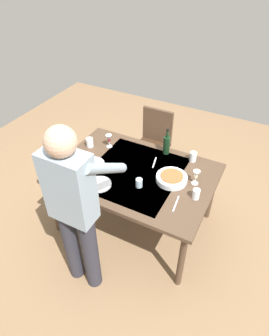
% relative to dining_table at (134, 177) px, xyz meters
% --- Properties ---
extents(ground_plane, '(6.00, 6.00, 0.00)m').
position_rel_dining_table_xyz_m(ground_plane, '(0.00, 0.00, -0.69)').
color(ground_plane, '#846647').
extents(dining_table, '(1.57, 1.09, 0.76)m').
position_rel_dining_table_xyz_m(dining_table, '(0.00, 0.00, 0.00)').
color(dining_table, '#4C3828').
rests_on(dining_table, ground_plane).
extents(chair_near, '(0.40, 0.40, 0.91)m').
position_rel_dining_table_xyz_m(chair_near, '(0.20, -0.93, -0.16)').
color(chair_near, '#352114').
rests_on(chair_near, ground_plane).
extents(person_server, '(0.42, 0.61, 1.69)m').
position_rel_dining_table_xyz_m(person_server, '(0.10, 0.81, 0.27)').
color(person_server, '#2D2D38').
rests_on(person_server, ground_plane).
extents(wine_bottle, '(0.07, 0.07, 0.30)m').
position_rel_dining_table_xyz_m(wine_bottle, '(-0.15, -0.44, 0.18)').
color(wine_bottle, black).
rests_on(wine_bottle, dining_table).
extents(wine_glass_left, '(0.07, 0.07, 0.15)m').
position_rel_dining_table_xyz_m(wine_glass_left, '(-0.59, -0.11, 0.17)').
color(wine_glass_left, white).
rests_on(wine_glass_left, dining_table).
extents(wine_glass_right, '(0.07, 0.07, 0.15)m').
position_rel_dining_table_xyz_m(wine_glass_right, '(0.45, -0.26, 0.17)').
color(wine_glass_right, white).
rests_on(wine_glass_right, dining_table).
extents(water_cup_near_left, '(0.08, 0.08, 0.10)m').
position_rel_dining_table_xyz_m(water_cup_near_left, '(0.65, -0.17, 0.12)').
color(water_cup_near_left, silver).
rests_on(water_cup_near_left, dining_table).
extents(water_cup_near_right, '(0.07, 0.07, 0.10)m').
position_rel_dining_table_xyz_m(water_cup_near_right, '(-0.66, 0.07, 0.12)').
color(water_cup_near_right, silver).
rests_on(water_cup_near_right, dining_table).
extents(water_cup_far_left, '(0.06, 0.06, 0.09)m').
position_rel_dining_table_xyz_m(water_cup_far_left, '(-0.14, 0.17, 0.11)').
color(water_cup_far_left, silver).
rests_on(water_cup_far_left, dining_table).
extents(water_cup_far_right, '(0.07, 0.07, 0.10)m').
position_rel_dining_table_xyz_m(water_cup_far_right, '(-0.45, -0.44, 0.12)').
color(water_cup_far_right, silver).
rests_on(water_cup_far_right, dining_table).
extents(serving_bowl_pasta, '(0.30, 0.30, 0.07)m').
position_rel_dining_table_xyz_m(serving_bowl_pasta, '(-0.38, -0.05, 0.10)').
color(serving_bowl_pasta, silver).
rests_on(serving_bowl_pasta, dining_table).
extents(dinner_plate_near, '(0.23, 0.23, 0.01)m').
position_rel_dining_table_xyz_m(dinner_plate_near, '(0.43, 0.09, 0.07)').
color(dinner_plate_near, silver).
rests_on(dinner_plate_near, dining_table).
extents(dinner_plate_far, '(0.23, 0.23, 0.01)m').
position_rel_dining_table_xyz_m(dinner_plate_far, '(0.21, 0.32, 0.07)').
color(dinner_plate_far, silver).
rests_on(dinner_plate_far, dining_table).
extents(table_knife, '(0.04, 0.20, 0.00)m').
position_rel_dining_table_xyz_m(table_knife, '(-0.53, 0.22, 0.07)').
color(table_knife, silver).
rests_on(table_knife, dining_table).
extents(table_fork, '(0.05, 0.18, 0.00)m').
position_rel_dining_table_xyz_m(table_fork, '(-0.11, -0.23, 0.07)').
color(table_fork, silver).
rests_on(table_fork, dining_table).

